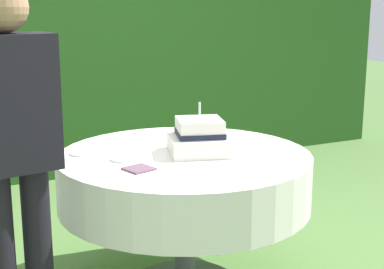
{
  "coord_description": "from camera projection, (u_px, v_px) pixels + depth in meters",
  "views": [
    {
      "loc": [
        -1.25,
        -2.6,
        1.52
      ],
      "look_at": [
        0.04,
        -0.01,
        0.85
      ],
      "focal_mm": 53.93,
      "sensor_mm": 36.0,
      "label": 1
    }
  ],
  "objects": [
    {
      "name": "serving_plate_far",
      "position": [
        180.0,
        137.0,
        3.32
      ],
      "size": [
        0.1,
        0.1,
        0.01
      ],
      "primitive_type": "cylinder",
      "color": "white",
      "rests_on": "cake_table"
    },
    {
      "name": "foliage_hedge",
      "position": [
        60.0,
        32.0,
        5.08
      ],
      "size": [
        6.67,
        0.53,
        2.53
      ],
      "primitive_type": "cube",
      "color": "#28561E",
      "rests_on": "ground_plane"
    },
    {
      "name": "serving_plate_right",
      "position": [
        143.0,
        132.0,
        3.45
      ],
      "size": [
        0.11,
        0.11,
        0.01
      ],
      "primitive_type": "cylinder",
      "color": "white",
      "rests_on": "cake_table"
    },
    {
      "name": "wedding_cake",
      "position": [
        200.0,
        138.0,
        2.98
      ],
      "size": [
        0.39,
        0.39,
        0.27
      ],
      "color": "white",
      "rests_on": "cake_table"
    },
    {
      "name": "serving_plate_left",
      "position": [
        125.0,
        158.0,
        2.87
      ],
      "size": [
        0.15,
        0.15,
        0.01
      ],
      "primitive_type": "cylinder",
      "color": "white",
      "rests_on": "cake_table"
    },
    {
      "name": "serving_plate_near",
      "position": [
        83.0,
        153.0,
        2.97
      ],
      "size": [
        0.14,
        0.14,
        0.01
      ],
      "primitive_type": "cylinder",
      "color": "white",
      "rests_on": "cake_table"
    },
    {
      "name": "cake_table",
      "position": [
        185.0,
        179.0,
        3.02
      ],
      "size": [
        1.32,
        1.32,
        0.75
      ],
      "color": "#4C4C51",
      "rests_on": "ground_plane"
    },
    {
      "name": "standing_person",
      "position": [
        13.0,
        151.0,
        2.33
      ],
      "size": [
        0.39,
        0.25,
        1.6
      ],
      "color": "black",
      "rests_on": "ground_plane"
    },
    {
      "name": "napkin_stack",
      "position": [
        139.0,
        169.0,
        2.69
      ],
      "size": [
        0.15,
        0.15,
        0.01
      ],
      "primitive_type": "cube",
      "rotation": [
        0.0,
        0.0,
        0.27
      ],
      "color": "#6B4C60",
      "rests_on": "cake_table"
    }
  ]
}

